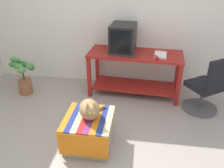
{
  "coord_description": "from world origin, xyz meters",
  "views": [
    {
      "loc": [
        0.41,
        -1.89,
        2.03
      ],
      "look_at": [
        0.03,
        0.85,
        0.55
      ],
      "focal_mm": 36.63,
      "sensor_mm": 36.0,
      "label": 1
    }
  ],
  "objects_px": {
    "book": "(160,55)",
    "tv_monitor": "(123,38)",
    "potted_plant": "(24,77)",
    "stapler": "(157,58)",
    "ottoman_with_blanket": "(89,131)",
    "desk": "(135,66)",
    "cat": "(90,109)",
    "keyboard": "(122,54)",
    "office_chair": "(207,89)"
  },
  "relations": [
    {
      "from": "ottoman_with_blanket",
      "to": "office_chair",
      "type": "relative_size",
      "value": 0.68
    },
    {
      "from": "tv_monitor",
      "to": "potted_plant",
      "type": "xyz_separation_m",
      "value": [
        -1.64,
        -0.33,
        -0.63
      ]
    },
    {
      "from": "keyboard",
      "to": "book",
      "type": "relative_size",
      "value": 1.42
    },
    {
      "from": "keyboard",
      "to": "ottoman_with_blanket",
      "type": "bearing_deg",
      "value": -95.52
    },
    {
      "from": "keyboard",
      "to": "potted_plant",
      "type": "xyz_separation_m",
      "value": [
        -1.65,
        -0.15,
        -0.43
      ]
    },
    {
      "from": "desk",
      "to": "book",
      "type": "height_order",
      "value": "book"
    },
    {
      "from": "keyboard",
      "to": "cat",
      "type": "xyz_separation_m",
      "value": [
        -0.26,
        -1.22,
        -0.24
      ]
    },
    {
      "from": "tv_monitor",
      "to": "stapler",
      "type": "xyz_separation_m",
      "value": [
        0.54,
        -0.27,
        -0.2
      ]
    },
    {
      "from": "keyboard",
      "to": "office_chair",
      "type": "relative_size",
      "value": 0.45
    },
    {
      "from": "stapler",
      "to": "potted_plant",
      "type": "bearing_deg",
      "value": 160.58
    },
    {
      "from": "stapler",
      "to": "book",
      "type": "bearing_deg",
      "value": 43.36
    },
    {
      "from": "tv_monitor",
      "to": "book",
      "type": "bearing_deg",
      "value": -8.23
    },
    {
      "from": "desk",
      "to": "tv_monitor",
      "type": "xyz_separation_m",
      "value": [
        -0.21,
        0.06,
        0.45
      ]
    },
    {
      "from": "ottoman_with_blanket",
      "to": "stapler",
      "type": "bearing_deg",
      "value": 54.92
    },
    {
      "from": "ottoman_with_blanket",
      "to": "office_chair",
      "type": "bearing_deg",
      "value": 31.44
    },
    {
      "from": "book",
      "to": "stapler",
      "type": "distance_m",
      "value": 0.15
    },
    {
      "from": "book",
      "to": "ottoman_with_blanket",
      "type": "bearing_deg",
      "value": -119.17
    },
    {
      "from": "book",
      "to": "tv_monitor",
      "type": "bearing_deg",
      "value": 172.96
    },
    {
      "from": "book",
      "to": "cat",
      "type": "relative_size",
      "value": 0.67
    },
    {
      "from": "desk",
      "to": "office_chair",
      "type": "distance_m",
      "value": 1.16
    },
    {
      "from": "desk",
      "to": "tv_monitor",
      "type": "distance_m",
      "value": 0.5
    },
    {
      "from": "keyboard",
      "to": "book",
      "type": "xyz_separation_m",
      "value": [
        0.59,
        0.05,
        0.0
      ]
    },
    {
      "from": "ottoman_with_blanket",
      "to": "office_chair",
      "type": "distance_m",
      "value": 1.84
    },
    {
      "from": "ottoman_with_blanket",
      "to": "cat",
      "type": "distance_m",
      "value": 0.31
    },
    {
      "from": "desk",
      "to": "potted_plant",
      "type": "height_order",
      "value": "desk"
    },
    {
      "from": "cat",
      "to": "stapler",
      "type": "relative_size",
      "value": 3.85
    },
    {
      "from": "ottoman_with_blanket",
      "to": "potted_plant",
      "type": "bearing_deg",
      "value": 141.65
    },
    {
      "from": "desk",
      "to": "cat",
      "type": "height_order",
      "value": "desk"
    },
    {
      "from": "book",
      "to": "potted_plant",
      "type": "height_order",
      "value": "book"
    },
    {
      "from": "stapler",
      "to": "tv_monitor",
      "type": "bearing_deg",
      "value": 132.63
    },
    {
      "from": "potted_plant",
      "to": "stapler",
      "type": "height_order",
      "value": "stapler"
    },
    {
      "from": "keyboard",
      "to": "cat",
      "type": "distance_m",
      "value": 1.27
    },
    {
      "from": "desk",
      "to": "ottoman_with_blanket",
      "type": "relative_size",
      "value": 2.55
    },
    {
      "from": "potted_plant",
      "to": "office_chair",
      "type": "distance_m",
      "value": 2.93
    },
    {
      "from": "book",
      "to": "office_chair",
      "type": "height_order",
      "value": "office_chair"
    },
    {
      "from": "desk",
      "to": "book",
      "type": "distance_m",
      "value": 0.47
    },
    {
      "from": "cat",
      "to": "book",
      "type": "bearing_deg",
      "value": 33.27
    },
    {
      "from": "cat",
      "to": "potted_plant",
      "type": "bearing_deg",
      "value": 119.52
    },
    {
      "from": "cat",
      "to": "office_chair",
      "type": "height_order",
      "value": "office_chair"
    },
    {
      "from": "keyboard",
      "to": "office_chair",
      "type": "bearing_deg",
      "value": -5.05
    },
    {
      "from": "potted_plant",
      "to": "desk",
      "type": "bearing_deg",
      "value": 8.25
    },
    {
      "from": "keyboard",
      "to": "ottoman_with_blanket",
      "type": "relative_size",
      "value": 0.66
    },
    {
      "from": "tv_monitor",
      "to": "stapler",
      "type": "distance_m",
      "value": 0.63
    },
    {
      "from": "desk",
      "to": "stapler",
      "type": "distance_m",
      "value": 0.46
    },
    {
      "from": "desk",
      "to": "stapler",
      "type": "bearing_deg",
      "value": -28.61
    },
    {
      "from": "potted_plant",
      "to": "stapler",
      "type": "bearing_deg",
      "value": 1.57
    },
    {
      "from": "book",
      "to": "office_chair",
      "type": "distance_m",
      "value": 0.85
    },
    {
      "from": "tv_monitor",
      "to": "office_chair",
      "type": "xyz_separation_m",
      "value": [
        1.29,
        -0.46,
        -0.57
      ]
    },
    {
      "from": "desk",
      "to": "keyboard",
      "type": "distance_m",
      "value": 0.34
    },
    {
      "from": "ottoman_with_blanket",
      "to": "potted_plant",
      "type": "relative_size",
      "value": 0.92
    }
  ]
}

